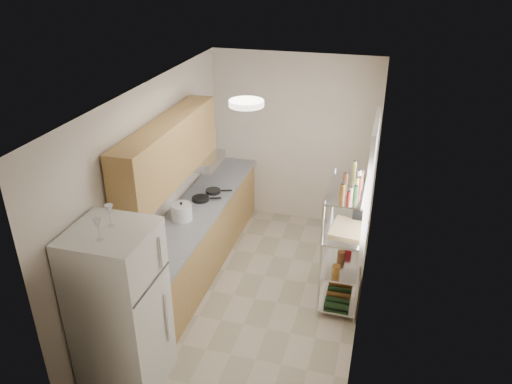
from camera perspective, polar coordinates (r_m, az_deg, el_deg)
room at (r=5.60m, az=-0.13°, el=-1.61°), size 2.52×4.42×2.62m
counter_run at (r=6.65m, az=-6.78°, el=-5.35°), size 0.63×3.51×0.90m
upper_cabinets at (r=5.82m, az=-9.96°, el=4.61°), size 0.33×2.20×0.72m
range_hood at (r=6.63m, az=-6.40°, el=3.69°), size 0.50×0.60×0.12m
window at (r=5.64m, az=12.91°, el=0.73°), size 0.06×1.00×1.46m
bakers_rack at (r=5.80m, az=10.28°, el=-3.17°), size 0.45×0.90×1.73m
ceiling_dome at (r=4.85m, az=-1.11°, el=10.12°), size 0.34×0.34×0.05m
refrigerator at (r=4.95m, az=-15.24°, el=-12.96°), size 0.72×0.72×1.74m
wine_glass_a at (r=4.30m, az=-17.59°, el=-4.10°), size 0.07×0.07×0.20m
wine_glass_b at (r=4.48m, az=-16.35°, el=-2.60°), size 0.07×0.07×0.20m
rice_cooker at (r=6.17m, az=-8.49°, el=-2.27°), size 0.25×0.25×0.21m
frying_pan_large at (r=6.63m, az=-6.36°, el=-0.78°), size 0.29×0.29×0.04m
frying_pan_small at (r=6.82m, az=-4.92°, el=0.10°), size 0.26×0.26×0.04m
cutting_board at (r=5.80m, az=10.51°, el=-4.12°), size 0.43×0.52×0.03m
espresso_machine at (r=6.01m, az=11.85°, el=-1.89°), size 0.16×0.23×0.26m
storage_bag at (r=6.24m, az=10.54°, el=-6.03°), size 0.09×0.13×0.14m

